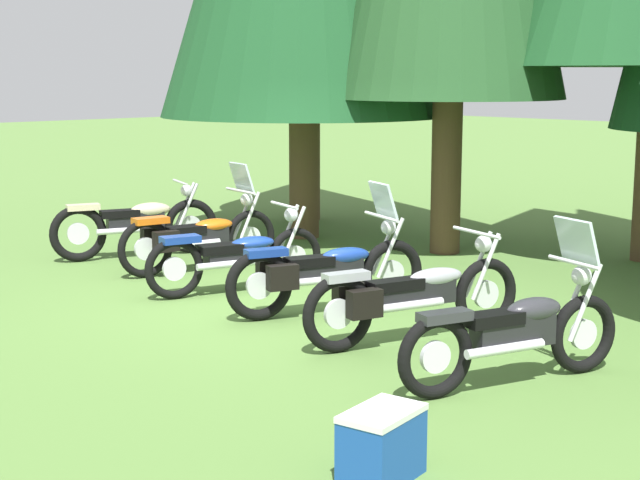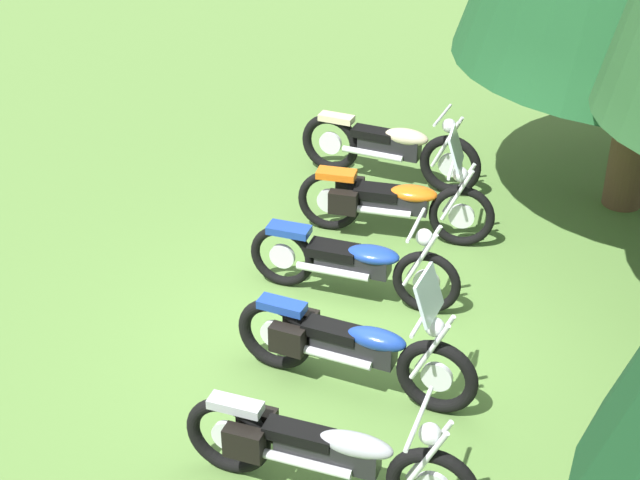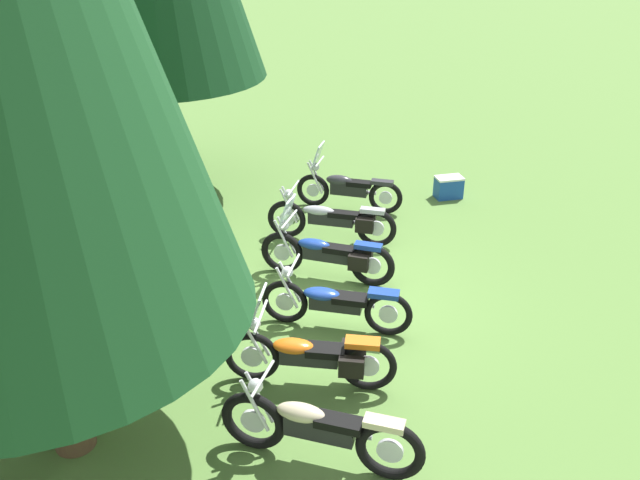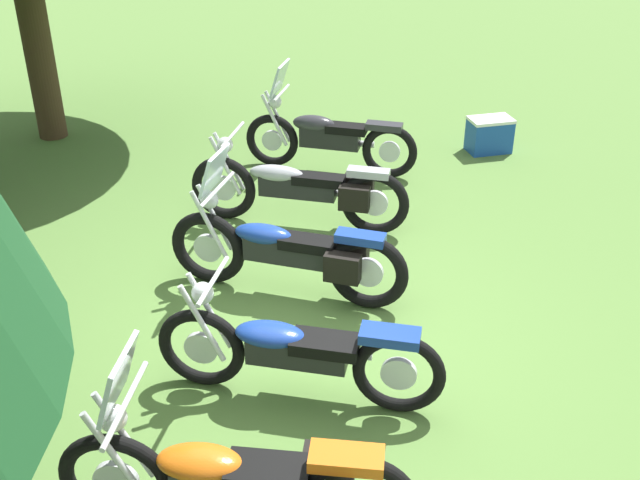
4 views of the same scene
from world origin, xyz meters
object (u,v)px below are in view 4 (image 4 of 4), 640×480
object	(u,v)px
picnic_cooler	(489,135)
motorcycle_2	(296,350)
motorcycle_4	(302,189)
motorcycle_3	(289,251)
motorcycle_1	(240,479)
motorcycle_5	(327,136)

from	to	relation	value
picnic_cooler	motorcycle_2	bearing A→B (deg)	150.51
motorcycle_4	picnic_cooler	bearing A→B (deg)	-126.55
motorcycle_3	motorcycle_4	size ratio (longest dim) A/B	0.94
motorcycle_1	picnic_cooler	xyz separation A→B (m)	(6.07, -3.08, -0.24)
motorcycle_3	picnic_cooler	bearing A→B (deg)	-109.78
motorcycle_4	motorcycle_5	xyz separation A→B (m)	(1.45, -0.37, 0.01)
motorcycle_1	motorcycle_2	world-z (taller)	motorcycle_1
motorcycle_1	motorcycle_4	bearing A→B (deg)	-87.42
motorcycle_3	motorcycle_1	bearing A→B (deg)	102.25
motorcycle_3	motorcycle_5	bearing A→B (deg)	-81.24
motorcycle_4	picnic_cooler	distance (m)	3.23
picnic_cooler	motorcycle_4	bearing A→B (deg)	127.59
motorcycle_2	motorcycle_5	world-z (taller)	motorcycle_5
motorcycle_3	motorcycle_4	bearing A→B (deg)	-77.64
motorcycle_3	motorcycle_5	world-z (taller)	motorcycle_3
motorcycle_4	motorcycle_3	bearing A→B (deg)	98.61
motorcycle_2	motorcycle_4	bearing A→B (deg)	-78.03
motorcycle_3	picnic_cooler	world-z (taller)	motorcycle_3
motorcycle_4	motorcycle_5	bearing A→B (deg)	-88.27
motorcycle_2	picnic_cooler	distance (m)	5.49
motorcycle_1	motorcycle_2	distance (m)	1.35
motorcycle_5	picnic_cooler	size ratio (longest dim) A/B	3.43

